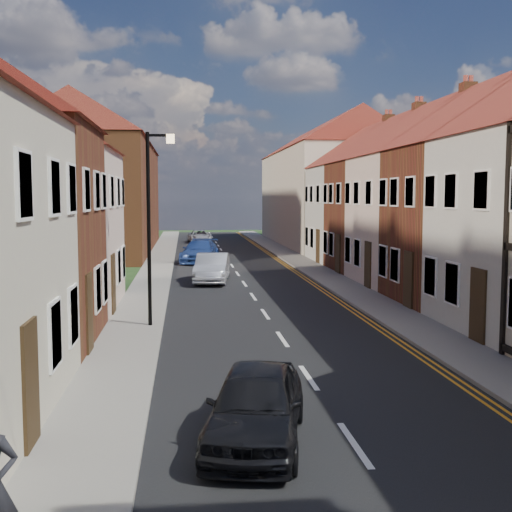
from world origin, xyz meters
TOP-DOWN VIEW (x-y plane):
  - road at (0.00, 30.00)m, footprint 7.00×90.00m
  - pavement_left at (-4.40, 30.00)m, footprint 1.80×90.00m
  - pavement_right at (4.40, 30.00)m, footprint 1.80×90.00m
  - cottage_r_cream_mid at (9.30, 23.50)m, footprint 8.30×5.20m
  - cottage_r_pink at (9.30, 28.90)m, footprint 8.30×6.00m
  - cottage_r_white_far at (9.30, 34.30)m, footprint 8.30×5.20m
  - cottage_r_cream_far at (9.30, 39.70)m, footprint 8.30×6.00m
  - cottage_l_pink at (-9.30, 23.85)m, footprint 8.30×6.30m
  - block_right_far at (9.30, 55.00)m, footprint 8.30×24.20m
  - block_left_far at (-9.30, 50.00)m, footprint 8.30×24.20m
  - lamppost at (-3.81, 20.00)m, footprint 0.88×0.15m
  - car_near at (-1.62, 10.31)m, footprint 2.31×4.06m
  - car_mid at (-1.50, 30.75)m, footprint 1.99×4.41m
  - car_far at (-1.87, 40.30)m, footprint 2.84×5.17m
  - car_distant at (-1.50, 57.78)m, footprint 2.20×4.22m

SIDE VIEW (x-z plane):
  - road at x=0.00m, z-range 0.00..0.02m
  - pavement_left at x=-4.40m, z-range 0.00..0.12m
  - pavement_right at x=4.40m, z-range 0.00..0.12m
  - car_distant at x=-1.50m, z-range 0.00..1.13m
  - car_near at x=-1.62m, z-range 0.00..1.30m
  - car_mid at x=-1.50m, z-range 0.00..1.40m
  - car_far at x=-1.87m, z-range 0.00..1.42m
  - lamppost at x=-3.81m, z-range 0.54..6.54m
  - cottage_l_pink at x=-9.30m, z-range -0.03..8.77m
  - cottage_r_pink at x=9.30m, z-range -0.03..8.97m
  - cottage_r_cream_far at x=9.30m, z-range -0.03..8.97m
  - cottage_r_cream_mid at x=9.30m, z-range -0.02..8.98m
  - cottage_r_white_far at x=9.30m, z-range -0.02..8.98m
  - block_right_far at x=9.30m, z-range 0.04..10.54m
  - block_left_far at x=-9.30m, z-range 0.04..10.54m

